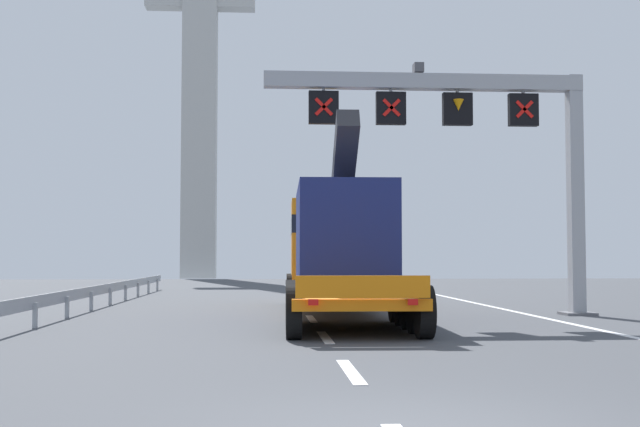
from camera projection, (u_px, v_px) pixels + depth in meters
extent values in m
cube|color=silver|center=(351.00, 371.00, 11.87)|extent=(0.20, 2.60, 0.01)
cube|color=silver|center=(325.00, 337.00, 16.94)|extent=(0.20, 2.60, 0.01)
cube|color=silver|center=(311.00, 319.00, 22.01)|extent=(0.20, 2.60, 0.01)
cube|color=silver|center=(303.00, 307.00, 27.09)|extent=(0.20, 2.60, 0.01)
cube|color=silver|center=(297.00, 300.00, 32.16)|extent=(0.20, 2.60, 0.01)
cube|color=silver|center=(293.00, 294.00, 37.23)|extent=(0.20, 2.60, 0.01)
cube|color=silver|center=(290.00, 290.00, 42.30)|extent=(0.20, 2.60, 0.01)
cube|color=silver|center=(287.00, 286.00, 47.38)|extent=(0.20, 2.60, 0.01)
cube|color=silver|center=(576.00, 325.00, 20.09)|extent=(0.20, 63.00, 0.01)
cube|color=#9EA0A5|center=(575.00, 194.00, 23.83)|extent=(0.40, 0.40, 7.07)
cube|color=slate|center=(578.00, 314.00, 23.64)|extent=(0.90, 0.90, 0.08)
cube|color=#9EA0A5|center=(424.00, 82.00, 23.71)|extent=(9.37, 0.44, 0.44)
cube|color=#4C4C51|center=(418.00, 68.00, 23.72)|extent=(0.28, 0.40, 0.28)
cube|color=black|center=(523.00, 110.00, 23.86)|extent=(0.87, 0.24, 0.95)
cube|color=#9EA0A5|center=(523.00, 92.00, 23.89)|extent=(0.08, 0.08, 0.16)
cube|color=red|center=(525.00, 109.00, 23.73)|extent=(0.54, 0.02, 0.54)
cube|color=red|center=(525.00, 109.00, 23.73)|extent=(0.54, 0.02, 0.54)
cube|color=black|center=(457.00, 109.00, 23.73)|extent=(0.87, 0.24, 0.95)
cube|color=#9EA0A5|center=(457.00, 91.00, 23.76)|extent=(0.08, 0.08, 0.16)
cone|color=orange|center=(458.00, 105.00, 23.61)|extent=(0.31, 0.31, 0.33)
cube|color=black|center=(391.00, 108.00, 23.60)|extent=(0.87, 0.24, 0.95)
cube|color=#9EA0A5|center=(391.00, 91.00, 23.63)|extent=(0.08, 0.08, 0.16)
cube|color=red|center=(392.00, 108.00, 23.47)|extent=(0.54, 0.02, 0.54)
cube|color=red|center=(392.00, 108.00, 23.47)|extent=(0.54, 0.02, 0.54)
cube|color=black|center=(324.00, 108.00, 23.47)|extent=(0.87, 0.24, 0.95)
cube|color=#9EA0A5|center=(324.00, 90.00, 23.50)|extent=(0.08, 0.08, 0.16)
cube|color=red|center=(324.00, 107.00, 23.34)|extent=(0.54, 0.02, 0.54)
cube|color=red|center=(324.00, 107.00, 23.34)|extent=(0.54, 0.02, 0.54)
cube|color=orange|center=(343.00, 294.00, 21.18)|extent=(3.03, 10.46, 0.24)
cube|color=orange|center=(363.00, 287.00, 15.93)|extent=(2.66, 0.14, 0.44)
cylinder|color=black|center=(294.00, 312.00, 16.62)|extent=(0.34, 1.11, 1.10)
cylinder|color=black|center=(424.00, 312.00, 16.74)|extent=(0.34, 1.11, 1.10)
cylinder|color=black|center=(293.00, 309.00, 17.67)|extent=(0.34, 1.11, 1.10)
cylinder|color=black|center=(416.00, 309.00, 17.79)|extent=(0.34, 1.11, 1.10)
cylinder|color=black|center=(293.00, 306.00, 18.71)|extent=(0.34, 1.11, 1.10)
cylinder|color=black|center=(409.00, 306.00, 18.83)|extent=(0.34, 1.11, 1.10)
cylinder|color=black|center=(292.00, 304.00, 19.76)|extent=(0.34, 1.11, 1.10)
cylinder|color=black|center=(402.00, 303.00, 19.88)|extent=(0.34, 1.11, 1.10)
cylinder|color=black|center=(292.00, 301.00, 20.81)|extent=(0.34, 1.11, 1.10)
cylinder|color=black|center=(396.00, 301.00, 20.93)|extent=(0.34, 1.11, 1.10)
cube|color=orange|center=(328.00, 245.00, 28.33)|extent=(2.65, 3.26, 3.10)
cube|color=black|center=(328.00, 226.00, 28.37)|extent=(2.67, 3.28, 0.60)
cylinder|color=black|center=(291.00, 289.00, 29.07)|extent=(0.36, 1.11, 1.10)
cylinder|color=black|center=(363.00, 289.00, 29.18)|extent=(0.36, 1.11, 1.10)
cylinder|color=black|center=(292.00, 291.00, 27.07)|extent=(0.36, 1.11, 1.10)
cylinder|color=black|center=(368.00, 291.00, 27.19)|extent=(0.36, 1.11, 1.10)
cube|color=navy|center=(342.00, 238.00, 21.66)|extent=(2.51, 5.77, 2.70)
cube|color=#2D2D33|center=(344.00, 162.00, 20.91)|extent=(0.63, 2.95, 2.29)
cube|color=red|center=(313.00, 302.00, 15.83)|extent=(0.20, 0.06, 0.12)
cube|color=red|center=(413.00, 302.00, 15.92)|extent=(0.20, 0.06, 0.12)
cube|color=#999EA3|center=(78.00, 294.00, 23.91)|extent=(0.04, 37.38, 0.32)
cube|color=#999EA3|center=(35.00, 315.00, 19.24)|extent=(0.10, 0.10, 0.60)
cube|color=#999EA3|center=(67.00, 307.00, 22.35)|extent=(0.10, 0.10, 0.60)
cube|color=#999EA3|center=(91.00, 301.00, 25.45)|extent=(0.10, 0.10, 0.60)
cube|color=#999EA3|center=(110.00, 297.00, 28.55)|extent=(0.10, 0.10, 0.60)
cube|color=#999EA3|center=(126.00, 293.00, 31.66)|extent=(0.10, 0.10, 0.60)
cube|color=#999EA3|center=(138.00, 290.00, 34.76)|extent=(0.10, 0.10, 0.60)
cube|color=#999EA3|center=(148.00, 287.00, 37.86)|extent=(0.10, 0.10, 0.60)
cube|color=#999EA3|center=(157.00, 285.00, 40.97)|extent=(0.10, 0.10, 0.60)
cube|color=#B7B7B2|center=(200.00, 54.00, 66.86)|extent=(2.80, 2.00, 37.03)
cube|color=#B7B7B2|center=(201.00, 1.00, 67.10)|extent=(9.00, 1.60, 1.40)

